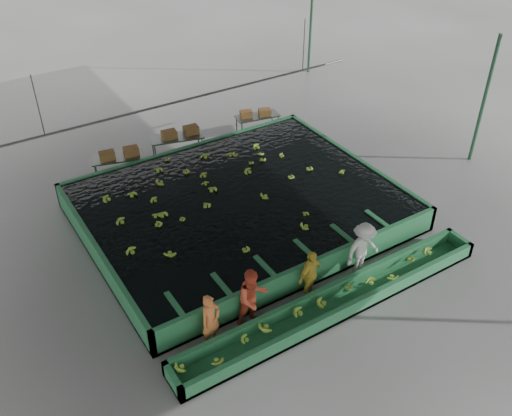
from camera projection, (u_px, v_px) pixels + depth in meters
ground at (264, 241)px, 18.35m from camera, size 80.00×80.00×0.00m
shed_roof at (266, 97)px, 15.45m from camera, size 20.00×22.00×0.04m
shed_posts at (265, 175)px, 16.90m from camera, size 20.00×22.00×5.00m
flotation_tank at (240, 207)px, 19.12m from camera, size 10.00×8.00×0.90m
tank_water at (240, 197)px, 18.89m from camera, size 9.70×7.70×0.00m
sorting_trough at (335, 303)px, 15.73m from camera, size 10.00×1.00×0.50m
cableway_rail at (188, 99)px, 20.05m from camera, size 0.08×0.08×14.00m
rail_hanger_left at (38, 106)px, 17.30m from camera, size 0.04×0.04×2.00m
rail_hanger_right at (304, 45)px, 21.65m from camera, size 0.04×0.04×2.00m
worker_a at (211, 320)px, 14.46m from camera, size 0.65×0.50×1.59m
worker_b at (253, 298)px, 14.94m from camera, size 0.90×0.70×1.84m
worker_c at (310, 275)px, 15.82m from camera, size 1.02×0.63×1.62m
worker_d at (363, 249)px, 16.60m from camera, size 1.17×0.69×1.79m
packing_table_left at (119, 167)px, 21.24m from camera, size 2.04×1.26×0.87m
packing_table_mid at (178, 147)px, 22.42m from camera, size 2.19×1.32×0.93m
packing_table_right at (257, 124)px, 24.10m from camera, size 1.92×1.04×0.83m
box_stack_left at (120, 157)px, 20.98m from camera, size 1.47×0.64×0.31m
box_stack_mid at (180, 136)px, 22.19m from camera, size 1.49×0.55×0.31m
box_stack_right at (255, 116)px, 23.81m from camera, size 1.33×0.78×0.28m
floating_bananas at (228, 186)px, 19.44m from camera, size 8.73×5.95×0.12m
trough_bananas at (336, 299)px, 15.64m from camera, size 9.06×0.60×0.12m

